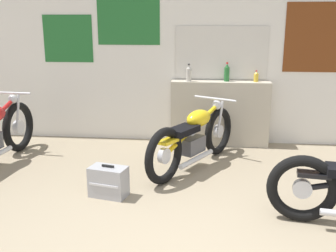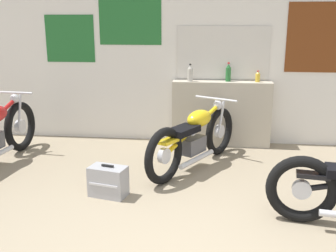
# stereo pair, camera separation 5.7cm
# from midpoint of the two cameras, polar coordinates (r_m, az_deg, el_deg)

# --- Properties ---
(wall_back) EXTENTS (10.00, 0.07, 2.80)m
(wall_back) POSITION_cam_midpoint_polar(r_m,az_deg,el_deg) (6.14, 5.62, 10.56)
(wall_back) COLOR silver
(wall_back) RESTS_ON ground_plane
(sill_counter) EXTENTS (1.49, 0.28, 0.99)m
(sill_counter) POSITION_cam_midpoint_polar(r_m,az_deg,el_deg) (6.09, 7.24, 1.84)
(sill_counter) COLOR #B7AD99
(sill_counter) RESTS_ON ground_plane
(bottle_leftmost) EXTENTS (0.08, 0.08, 0.26)m
(bottle_leftmost) POSITION_cam_midpoint_polar(r_m,az_deg,el_deg) (5.95, 2.75, 7.61)
(bottle_leftmost) COLOR #B7B2A8
(bottle_leftmost) RESTS_ON sill_counter
(bottle_left_center) EXTENTS (0.08, 0.08, 0.28)m
(bottle_left_center) POSITION_cam_midpoint_polar(r_m,az_deg,el_deg) (6.01, 8.26, 7.64)
(bottle_left_center) COLOR #23662D
(bottle_left_center) RESTS_ON sill_counter
(bottle_center) EXTENTS (0.07, 0.07, 0.17)m
(bottle_center) POSITION_cam_midpoint_polar(r_m,az_deg,el_deg) (6.04, 12.41, 6.99)
(bottle_center) COLOR gold
(bottle_center) RESTS_ON sill_counter
(motorcycle_yellow) EXTENTS (1.08, 1.79, 0.85)m
(motorcycle_yellow) POSITION_cam_midpoint_polar(r_m,az_deg,el_deg) (5.10, 3.51, -1.64)
(motorcycle_yellow) COLOR black
(motorcycle_yellow) RESTS_ON ground_plane
(hard_case_silver) EXTENTS (0.44, 0.31, 0.36)m
(hard_case_silver) POSITION_cam_midpoint_polar(r_m,az_deg,el_deg) (4.37, -9.00, -7.98)
(hard_case_silver) COLOR #9E9EA3
(hard_case_silver) RESTS_ON ground_plane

